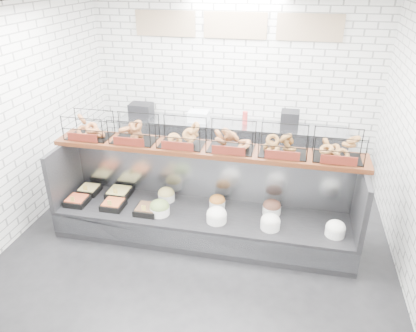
# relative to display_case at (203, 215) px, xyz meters

# --- Properties ---
(ground) EXTENTS (5.50, 5.50, 0.00)m
(ground) POSITION_rel_display_case_xyz_m (0.01, -0.34, -0.33)
(ground) COLOR black
(ground) RESTS_ON ground
(room_shell) EXTENTS (5.02, 5.51, 3.01)m
(room_shell) POSITION_rel_display_case_xyz_m (0.01, 0.26, 1.73)
(room_shell) COLOR white
(room_shell) RESTS_ON ground
(display_case) EXTENTS (4.00, 0.90, 1.20)m
(display_case) POSITION_rel_display_case_xyz_m (0.00, 0.00, 0.00)
(display_case) COLOR black
(display_case) RESTS_ON ground
(bagel_shelf) EXTENTS (4.10, 0.50, 0.40)m
(bagel_shelf) POSITION_rel_display_case_xyz_m (0.01, 0.18, 1.06)
(bagel_shelf) COLOR #3B1A0C
(bagel_shelf) RESTS_ON display_case
(prep_counter) EXTENTS (4.00, 0.60, 1.20)m
(prep_counter) POSITION_rel_display_case_xyz_m (-0.00, 2.09, 0.14)
(prep_counter) COLOR #93969B
(prep_counter) RESTS_ON ground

